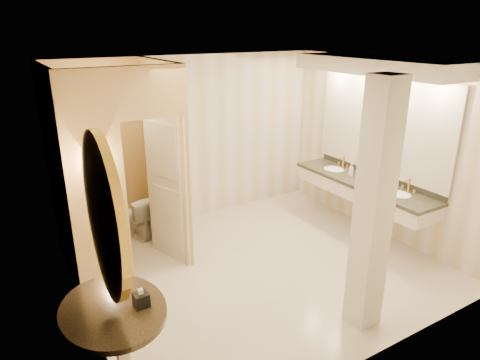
# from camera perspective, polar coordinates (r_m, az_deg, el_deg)

# --- Properties ---
(floor) EXTENTS (4.50, 4.50, 0.00)m
(floor) POSITION_cam_1_polar(r_m,az_deg,el_deg) (6.00, 2.57, -11.40)
(floor) COLOR beige
(floor) RESTS_ON ground
(ceiling) EXTENTS (4.50, 4.50, 0.00)m
(ceiling) POSITION_cam_1_polar(r_m,az_deg,el_deg) (5.15, 3.04, 15.27)
(ceiling) COLOR white
(ceiling) RESTS_ON wall_back
(wall_back) EXTENTS (4.50, 0.02, 2.70)m
(wall_back) POSITION_cam_1_polar(r_m,az_deg,el_deg) (7.10, -6.23, 5.37)
(wall_back) COLOR silver
(wall_back) RESTS_ON floor
(wall_front) EXTENTS (4.50, 0.02, 2.70)m
(wall_front) POSITION_cam_1_polar(r_m,az_deg,el_deg) (4.05, 18.80, -7.01)
(wall_front) COLOR silver
(wall_front) RESTS_ON floor
(wall_left) EXTENTS (0.02, 4.00, 2.70)m
(wall_left) POSITION_cam_1_polar(r_m,az_deg,el_deg) (4.64, -21.06, -3.79)
(wall_left) COLOR silver
(wall_left) RESTS_ON floor
(wall_right) EXTENTS (0.02, 4.00, 2.70)m
(wall_right) POSITION_cam_1_polar(r_m,az_deg,el_deg) (6.88, 18.61, 3.97)
(wall_right) COLOR silver
(wall_right) RESTS_ON floor
(toilet_closet) EXTENTS (1.50, 1.55, 2.70)m
(toilet_closet) POSITION_cam_1_polar(r_m,az_deg,el_deg) (5.77, -11.96, 2.03)
(toilet_closet) COLOR #D7BA71
(toilet_closet) RESTS_ON floor
(wall_sconce) EXTENTS (0.14, 0.14, 0.42)m
(wall_sconce) POSITION_cam_1_polar(r_m,az_deg,el_deg) (4.97, -18.89, 2.70)
(wall_sconce) COLOR #C58C3F
(wall_sconce) RESTS_ON toilet_closet
(vanity) EXTENTS (0.75, 2.64, 2.09)m
(vanity) POSITION_cam_1_polar(r_m,az_deg,el_deg) (6.65, 16.95, 6.12)
(vanity) COLOR beige
(vanity) RESTS_ON floor
(console_shelf) EXTENTS (1.08, 1.08, 1.99)m
(console_shelf) POSITION_cam_1_polar(r_m,az_deg,el_deg) (3.65, -17.06, -9.86)
(console_shelf) COLOR black
(console_shelf) RESTS_ON floor
(pillar) EXTENTS (0.29, 0.29, 2.70)m
(pillar) POSITION_cam_1_polar(r_m,az_deg,el_deg) (4.56, 17.36, -3.77)
(pillar) COLOR beige
(pillar) RESTS_ON floor
(tissue_box) EXTENTS (0.12, 0.12, 0.12)m
(tissue_box) POSITION_cam_1_polar(r_m,az_deg,el_deg) (3.83, -13.04, -15.27)
(tissue_box) COLOR black
(tissue_box) RESTS_ON console_shelf
(toilet) EXTENTS (0.48, 0.72, 0.68)m
(toilet) POSITION_cam_1_polar(r_m,az_deg,el_deg) (6.83, -13.50, -4.69)
(toilet) COLOR white
(toilet) RESTS_ON floor
(soap_bottle_a) EXTENTS (0.07, 0.07, 0.13)m
(soap_bottle_a) POSITION_cam_1_polar(r_m,az_deg,el_deg) (6.71, 17.33, 0.05)
(soap_bottle_a) COLOR beige
(soap_bottle_a) RESTS_ON vanity
(soap_bottle_b) EXTENTS (0.11, 0.11, 0.13)m
(soap_bottle_b) POSITION_cam_1_polar(r_m,az_deg,el_deg) (6.67, 17.55, -0.08)
(soap_bottle_b) COLOR silver
(soap_bottle_b) RESTS_ON vanity
(soap_bottle_c) EXTENTS (0.10, 0.10, 0.20)m
(soap_bottle_c) POSITION_cam_1_polar(r_m,az_deg,el_deg) (6.96, 14.59, 1.33)
(soap_bottle_c) COLOR #C6B28C
(soap_bottle_c) RESTS_ON vanity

